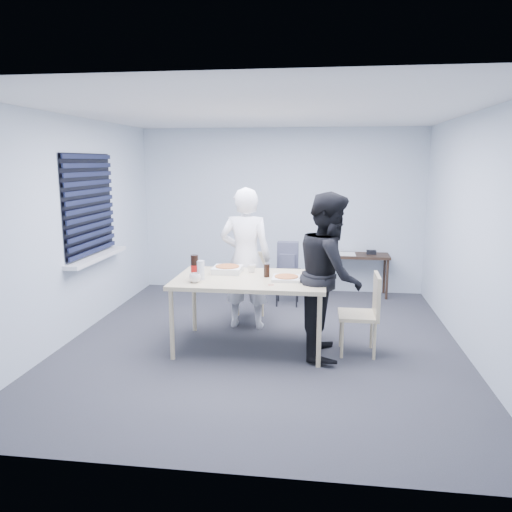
# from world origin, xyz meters

# --- Properties ---
(room) EXTENTS (5.00, 5.00, 5.00)m
(room) POSITION_xyz_m (-2.20, 0.40, 1.44)
(room) COLOR #333339
(room) RESTS_ON ground
(dining_table) EXTENTS (1.66, 1.05, 0.81)m
(dining_table) POSITION_xyz_m (-0.12, -0.15, 0.75)
(dining_table) COLOR #C2B287
(dining_table) RESTS_ON ground
(chair_far) EXTENTS (0.42, 0.42, 0.89)m
(chair_far) POSITION_xyz_m (-0.29, 0.91, 0.51)
(chair_far) COLOR #C2B287
(chair_far) RESTS_ON ground
(chair_right) EXTENTS (0.42, 0.42, 0.89)m
(chair_right) POSITION_xyz_m (1.15, -0.18, 0.51)
(chair_right) COLOR #C2B287
(chair_right) RESTS_ON ground
(person_white) EXTENTS (0.65, 0.42, 1.77)m
(person_white) POSITION_xyz_m (-0.28, 0.56, 0.89)
(person_white) COLOR white
(person_white) RESTS_ON ground
(person_black) EXTENTS (0.47, 0.86, 1.77)m
(person_black) POSITION_xyz_m (0.75, -0.23, 0.89)
(person_black) COLOR black
(person_black) RESTS_ON ground
(side_table) EXTENTS (0.98, 0.44, 0.66)m
(side_table) POSITION_xyz_m (1.21, 2.28, 0.58)
(side_table) COLOR #342419
(side_table) RESTS_ON ground
(stool) EXTENTS (0.37, 0.37, 0.51)m
(stool) POSITION_xyz_m (0.17, 1.62, 0.40)
(stool) COLOR black
(stool) RESTS_ON ground
(backpack) EXTENTS (0.30, 0.22, 0.42)m
(backpack) POSITION_xyz_m (0.17, 1.61, 0.72)
(backpack) COLOR slate
(backpack) RESTS_ON stool
(pizza_box_a) EXTENTS (0.33, 0.33, 0.08)m
(pizza_box_a) POSITION_xyz_m (-0.42, 0.07, 0.85)
(pizza_box_a) COLOR white
(pizza_box_a) RESTS_ON dining_table
(pizza_box_b) EXTENTS (0.30, 0.30, 0.04)m
(pizza_box_b) POSITION_xyz_m (0.28, -0.20, 0.83)
(pizza_box_b) COLOR white
(pizza_box_b) RESTS_ON dining_table
(mug_a) EXTENTS (0.17, 0.17, 0.10)m
(mug_a) POSITION_xyz_m (-0.67, -0.45, 0.86)
(mug_a) COLOR white
(mug_a) RESTS_ON dining_table
(mug_b) EXTENTS (0.10, 0.10, 0.09)m
(mug_b) POSITION_xyz_m (-0.14, 0.12, 0.86)
(mug_b) COLOR white
(mug_b) RESTS_ON dining_table
(cola_glass) EXTENTS (0.07, 0.07, 0.15)m
(cola_glass) POSITION_xyz_m (0.06, -0.09, 0.88)
(cola_glass) COLOR black
(cola_glass) RESTS_ON dining_table
(soda_bottle) EXTENTS (0.09, 0.09, 0.27)m
(soda_bottle) POSITION_xyz_m (-0.71, -0.33, 0.94)
(soda_bottle) COLOR black
(soda_bottle) RESTS_ON dining_table
(plastic_cups) EXTENTS (0.11, 0.11, 0.21)m
(plastic_cups) POSITION_xyz_m (-0.64, -0.32, 0.92)
(plastic_cups) COLOR silver
(plastic_cups) RESTS_ON dining_table
(rubber_band) EXTENTS (0.06, 0.06, 0.00)m
(rubber_band) POSITION_xyz_m (0.14, -0.46, 0.81)
(rubber_band) COLOR red
(rubber_band) RESTS_ON dining_table
(papers) EXTENTS (0.26, 0.35, 0.01)m
(papers) POSITION_xyz_m (1.06, 2.27, 0.66)
(papers) COLOR white
(papers) RESTS_ON side_table
(black_box) EXTENTS (0.17, 0.15, 0.06)m
(black_box) POSITION_xyz_m (1.43, 2.31, 0.69)
(black_box) COLOR black
(black_box) RESTS_ON side_table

